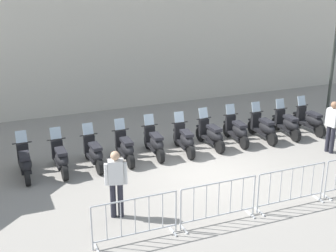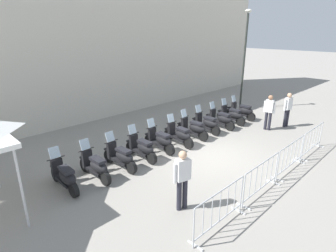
# 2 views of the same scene
# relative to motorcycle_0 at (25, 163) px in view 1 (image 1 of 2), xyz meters

# --- Properties ---
(ground_plane) EXTENTS (120.00, 120.00, 0.00)m
(ground_plane) POSITION_rel_motorcycle_0_xyz_m (5.02, -1.72, -0.45)
(ground_plane) COLOR gray
(motorcycle_0) EXTENTS (0.56, 1.72, 1.24)m
(motorcycle_0) POSITION_rel_motorcycle_0_xyz_m (0.00, 0.00, 0.00)
(motorcycle_0) COLOR black
(motorcycle_0) RESTS_ON ground
(motorcycle_1) EXTENTS (0.56, 1.72, 1.24)m
(motorcycle_1) POSITION_rel_motorcycle_0_xyz_m (1.01, -0.08, 0.00)
(motorcycle_1) COLOR black
(motorcycle_1) RESTS_ON ground
(motorcycle_2) EXTENTS (0.56, 1.72, 1.24)m
(motorcycle_2) POSITION_rel_motorcycle_0_xyz_m (2.01, -0.06, 0.00)
(motorcycle_2) COLOR black
(motorcycle_2) RESTS_ON ground
(motorcycle_3) EXTENTS (0.56, 1.72, 1.24)m
(motorcycle_3) POSITION_rel_motorcycle_0_xyz_m (3.01, -0.02, 0.00)
(motorcycle_3) COLOR black
(motorcycle_3) RESTS_ON ground
(motorcycle_4) EXTENTS (0.56, 1.72, 1.24)m
(motorcycle_4) POSITION_rel_motorcycle_0_xyz_m (4.01, 0.05, 0.00)
(motorcycle_4) COLOR black
(motorcycle_4) RESTS_ON ground
(motorcycle_5) EXTENTS (0.56, 1.73, 1.24)m
(motorcycle_5) POSITION_rel_motorcycle_0_xyz_m (5.01, -0.07, 0.00)
(motorcycle_5) COLOR black
(motorcycle_5) RESTS_ON ground
(motorcycle_6) EXTENTS (0.56, 1.73, 1.24)m
(motorcycle_6) POSITION_rel_motorcycle_0_xyz_m (6.03, 0.02, 0.00)
(motorcycle_6) COLOR black
(motorcycle_6) RESTS_ON ground
(motorcycle_7) EXTENTS (0.56, 1.72, 1.24)m
(motorcycle_7) POSITION_rel_motorcycle_0_xyz_m (7.02, 0.04, 0.00)
(motorcycle_7) COLOR black
(motorcycle_7) RESTS_ON ground
(motorcycle_8) EXTENTS (0.56, 1.72, 1.24)m
(motorcycle_8) POSITION_rel_motorcycle_0_xyz_m (8.03, -0.06, 0.00)
(motorcycle_8) COLOR black
(motorcycle_8) RESTS_ON ground
(motorcycle_9) EXTENTS (0.56, 1.72, 1.24)m
(motorcycle_9) POSITION_rel_motorcycle_0_xyz_m (9.03, -0.05, 0.00)
(motorcycle_9) COLOR black
(motorcycle_9) RESTS_ON ground
(motorcycle_10) EXTENTS (0.56, 1.72, 1.24)m
(motorcycle_10) POSITION_rel_motorcycle_0_xyz_m (10.04, -0.03, 0.00)
(motorcycle_10) COLOR black
(motorcycle_10) RESTS_ON ground
(barrier_segment_0) EXTENTS (1.99, 0.44, 1.07)m
(barrier_segment_0) POSITION_rel_motorcycle_0_xyz_m (1.91, -4.31, 0.07)
(barrier_segment_0) COLOR #B2B5B7
(barrier_segment_0) RESTS_ON ground
(barrier_segment_1) EXTENTS (1.99, 0.44, 1.07)m
(barrier_segment_1) POSITION_rel_motorcycle_0_xyz_m (3.99, -4.30, 0.07)
(barrier_segment_1) COLOR #B2B5B7
(barrier_segment_1) RESTS_ON ground
(barrier_segment_2) EXTENTS (1.99, 0.44, 1.07)m
(barrier_segment_2) POSITION_rel_motorcycle_0_xyz_m (6.07, -4.30, 0.07)
(barrier_segment_2) COLOR #B2B5B7
(barrier_segment_2) RESTS_ON ground
(officer_near_row_end) EXTENTS (0.29, 0.54, 1.73)m
(officer_near_row_end) POSITION_rel_motorcycle_0_xyz_m (9.43, -1.81, 0.53)
(officer_near_row_end) COLOR #23232D
(officer_near_row_end) RESTS_ON ground
(officer_mid_plaza) EXTENTS (0.53, 0.31, 1.73)m
(officer_mid_plaza) POSITION_rel_motorcycle_0_xyz_m (1.83, -3.14, 0.53)
(officer_mid_plaza) COLOR #23232D
(officer_mid_plaza) RESTS_ON ground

